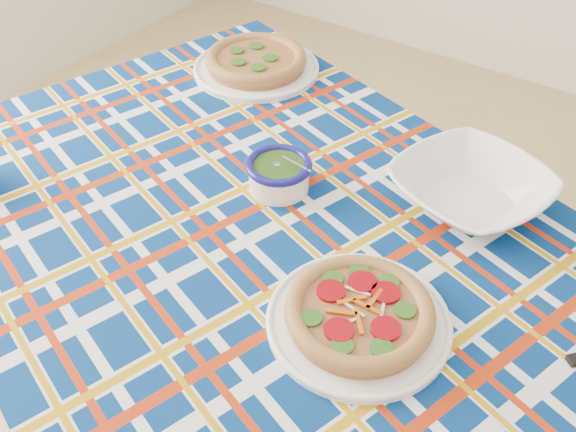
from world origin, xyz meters
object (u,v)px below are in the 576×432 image
Objects in this scene: main_focaccia_plate at (359,312)px; serving_bowl at (471,189)px; pesto_bowl at (279,172)px; dining_table at (285,281)px.

serving_bowl is at bearing 86.44° from main_focaccia_plate.
pesto_bowl is (-0.28, 0.20, 0.01)m from main_focaccia_plate.
dining_table is 0.37m from serving_bowl.
pesto_bowl is at bearing 145.24° from main_focaccia_plate.
dining_table is 13.98× the size of pesto_bowl.
pesto_bowl reaches higher than main_focaccia_plate.
main_focaccia_plate is at bearing -34.76° from pesto_bowl.
serving_bowl is (0.02, 0.35, 0.01)m from main_focaccia_plate.
main_focaccia_plate reaches higher than dining_table.
pesto_bowl is at bearing -152.52° from serving_bowl.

